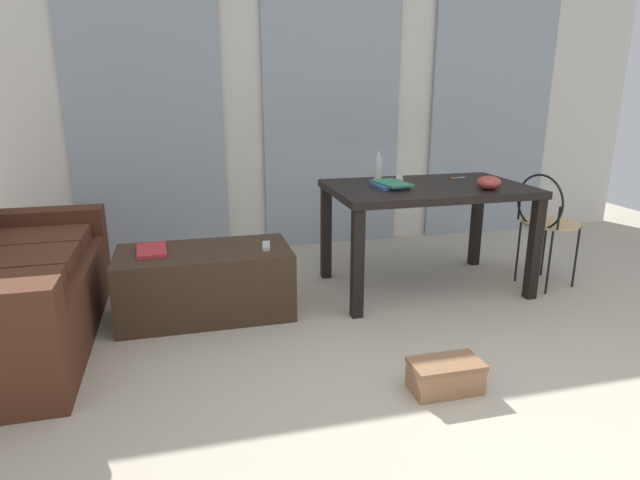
{
  "coord_description": "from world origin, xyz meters",
  "views": [
    {
      "loc": [
        -1.29,
        -1.51,
        1.41
      ],
      "look_at": [
        -0.44,
        1.82,
        0.41
      ],
      "focal_mm": 29.85,
      "sensor_mm": 36.0,
      "label": 1
    }
  ],
  "objects": [
    {
      "name": "ground_plane",
      "position": [
        0.0,
        1.19,
        0.0
      ],
      "size": [
        7.63,
        7.63,
        0.0
      ],
      "primitive_type": "plane",
      "color": "#B2A893"
    },
    {
      "name": "wall_back",
      "position": [
        0.0,
        3.18,
        1.31
      ],
      "size": [
        6.11,
        0.1,
        2.62
      ],
      "primitive_type": "cube",
      "color": "silver",
      "rests_on": "ground"
    },
    {
      "name": "curtains",
      "position": [
        0.0,
        3.09,
        1.11
      ],
      "size": [
        4.35,
        0.03,
        2.22
      ],
      "color": "#99A3AD",
      "rests_on": "ground"
    },
    {
      "name": "coffee_table",
      "position": [
        -1.21,
        1.72,
        0.21
      ],
      "size": [
        1.07,
        0.54,
        0.43
      ],
      "color": "#382619",
      "rests_on": "ground"
    },
    {
      "name": "craft_table",
      "position": [
        0.33,
        1.82,
        0.65
      ],
      "size": [
        1.35,
        0.85,
        0.75
      ],
      "color": "black",
      "rests_on": "ground"
    },
    {
      "name": "wire_chair",
      "position": [
        1.16,
        1.63,
        0.52
      ],
      "size": [
        0.4,
        0.42,
        0.83
      ],
      "color": "tan",
      "rests_on": "ground"
    },
    {
      "name": "bottle_near",
      "position": [
        0.08,
        2.14,
        0.83
      ],
      "size": [
        0.06,
        0.06,
        0.2
      ],
      "color": "beige",
      "rests_on": "craft_table"
    },
    {
      "name": "bowl",
      "position": [
        0.65,
        1.58,
        0.79
      ],
      "size": [
        0.16,
        0.16,
        0.09
      ],
      "primitive_type": "ellipsoid",
      "color": "#9E3833",
      "rests_on": "craft_table"
    },
    {
      "name": "book_stack",
      "position": [
        0.05,
        1.82,
        0.77
      ],
      "size": [
        0.23,
        0.32,
        0.04
      ],
      "color": "#33519E",
      "rests_on": "craft_table"
    },
    {
      "name": "tv_remote_on_table",
      "position": [
        0.21,
        2.04,
        0.76
      ],
      "size": [
        0.1,
        0.16,
        0.02
      ],
      "primitive_type": "cube",
      "rotation": [
        0.0,
        0.0,
        -0.36
      ],
      "color": "#B7B7B2",
      "rests_on": "craft_table"
    },
    {
      "name": "scissors",
      "position": [
        0.66,
        2.04,
        0.75
      ],
      "size": [
        0.12,
        0.04,
        0.0
      ],
      "color": "#9EA0A5",
      "rests_on": "craft_table"
    },
    {
      "name": "tv_remote_primary",
      "position": [
        -0.83,
        1.67,
        0.44
      ],
      "size": [
        0.07,
        0.16,
        0.02
      ],
      "primitive_type": "cube",
      "rotation": [
        0.0,
        0.0,
        -0.16
      ],
      "color": "#B7B7B2",
      "rests_on": "coffee_table"
    },
    {
      "name": "magazine",
      "position": [
        -1.52,
        1.76,
        0.44
      ],
      "size": [
        0.19,
        0.3,
        0.02
      ],
      "primitive_type": "cube",
      "rotation": [
        0.0,
        0.0,
        0.06
      ],
      "color": "red",
      "rests_on": "coffee_table"
    },
    {
      "name": "shoebox",
      "position": [
        -0.15,
        0.53,
        0.08
      ],
      "size": [
        0.34,
        0.19,
        0.15
      ],
      "color": "#996B47",
      "rests_on": "ground"
    }
  ]
}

